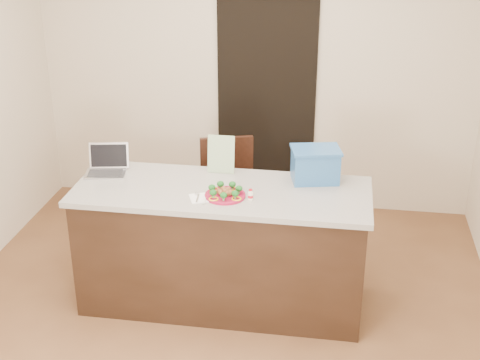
% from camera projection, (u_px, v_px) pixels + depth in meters
% --- Properties ---
extents(ground, '(4.00, 4.00, 0.00)m').
position_uv_depth(ground, '(217.00, 320.00, 4.77)').
color(ground, brown).
rests_on(ground, ground).
extents(room_shell, '(4.00, 4.00, 4.00)m').
position_uv_depth(room_shell, '(213.00, 103.00, 4.11)').
color(room_shell, white).
rests_on(room_shell, ground).
extents(doorway, '(0.90, 0.02, 2.00)m').
position_uv_depth(doorway, '(266.00, 104.00, 6.13)').
color(doorway, black).
rests_on(doorway, ground).
extents(island, '(2.06, 0.76, 0.92)m').
position_uv_depth(island, '(222.00, 247.00, 4.81)').
color(island, black).
rests_on(island, ground).
extents(plate, '(0.28, 0.28, 0.02)m').
position_uv_depth(plate, '(225.00, 195.00, 4.50)').
color(plate, maroon).
rests_on(plate, island).
extents(meatballs, '(0.11, 0.11, 0.04)m').
position_uv_depth(meatballs, '(224.00, 192.00, 4.49)').
color(meatballs, brown).
rests_on(meatballs, plate).
extents(broccoli, '(0.23, 0.23, 0.04)m').
position_uv_depth(broccoli, '(225.00, 189.00, 4.49)').
color(broccoli, '#124416').
rests_on(broccoli, plate).
extents(pepper_rings, '(0.24, 0.24, 0.01)m').
position_uv_depth(pepper_rings, '(225.00, 194.00, 4.50)').
color(pepper_rings, gold).
rests_on(pepper_rings, plate).
extents(napkin, '(0.19, 0.19, 0.01)m').
position_uv_depth(napkin, '(201.00, 198.00, 4.48)').
color(napkin, white).
rests_on(napkin, island).
extents(fork, '(0.04, 0.16, 0.00)m').
position_uv_depth(fork, '(199.00, 196.00, 4.49)').
color(fork, silver).
rests_on(fork, napkin).
extents(knife, '(0.03, 0.20, 0.01)m').
position_uv_depth(knife, '(205.00, 198.00, 4.46)').
color(knife, silver).
rests_on(knife, napkin).
extents(yogurt_bottle, '(0.04, 0.04, 0.08)m').
position_uv_depth(yogurt_bottle, '(250.00, 195.00, 4.46)').
color(yogurt_bottle, white).
rests_on(yogurt_bottle, island).
extents(laptop, '(0.32, 0.28, 0.20)m').
position_uv_depth(laptop, '(107.00, 165.00, 4.87)').
color(laptop, '#B0AFB4').
rests_on(laptop, island).
extents(leaflet, '(0.20, 0.05, 0.28)m').
position_uv_depth(leaflet, '(221.00, 154.00, 4.83)').
color(leaflet, silver).
rests_on(leaflet, island).
extents(blue_box, '(0.38, 0.31, 0.24)m').
position_uv_depth(blue_box, '(315.00, 165.00, 4.70)').
color(blue_box, '#295A96').
rests_on(blue_box, island).
extents(chair, '(0.54, 0.55, 0.98)m').
position_uv_depth(chair, '(225.00, 190.00, 5.46)').
color(chair, black).
rests_on(chair, ground).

